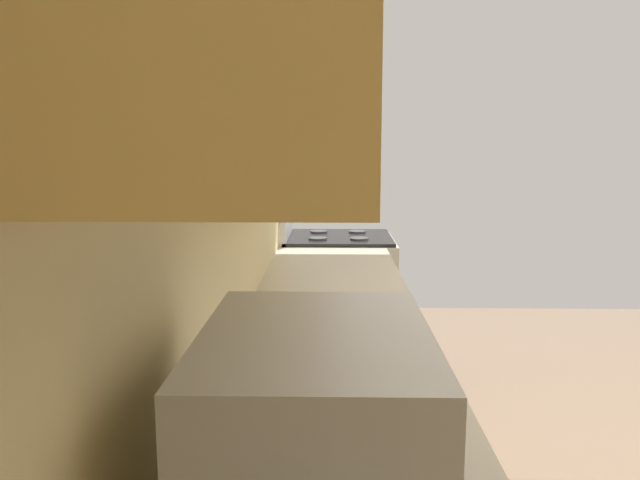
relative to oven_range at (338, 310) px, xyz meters
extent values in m
cube|color=beige|center=(-1.70, 0.40, 0.80)|extent=(4.48, 0.12, 2.57)
cube|color=#B6AE9A|center=(-2.09, 0.04, 0.44)|extent=(3.56, 0.62, 0.02)
cube|color=#332819|center=(-1.65, -0.26, -0.03)|extent=(0.01, 0.01, 0.84)
cube|color=#332819|center=(-1.21, -0.26, -0.03)|extent=(0.01, 0.01, 0.84)
cube|color=#332819|center=(-0.77, -0.26, -0.03)|extent=(0.01, 0.01, 0.84)
cube|color=#E6C578|center=(-2.09, 0.18, 1.35)|extent=(2.43, 0.33, 0.73)
cube|color=#B7BABF|center=(0.00, 0.00, -0.02)|extent=(0.64, 0.68, 0.93)
cube|color=black|center=(0.00, -0.35, -0.06)|extent=(0.50, 0.01, 0.51)
cube|color=black|center=(0.00, 0.00, 0.46)|extent=(0.61, 0.64, 0.02)
cube|color=#B7BABF|center=(0.00, 0.32, 0.54)|extent=(0.61, 0.04, 0.18)
cylinder|color=#38383D|center=(-0.14, -0.12, 0.47)|extent=(0.11, 0.11, 0.01)
cylinder|color=#38383D|center=(0.14, -0.12, 0.47)|extent=(0.11, 0.11, 0.01)
cylinder|color=#38383D|center=(-0.14, 0.12, 0.47)|extent=(0.11, 0.11, 0.01)
cylinder|color=#38383D|center=(0.14, 0.12, 0.47)|extent=(0.11, 0.11, 0.01)
cube|color=#B7BABF|center=(-2.75, 0.06, 0.60)|extent=(0.48, 0.35, 0.29)
cube|color=black|center=(-2.80, -0.12, 0.60)|extent=(0.30, 0.01, 0.21)
cube|color=#2D2D33|center=(-2.57, -0.12, 0.60)|extent=(0.09, 0.01, 0.21)
cylinder|color=#4C8CBF|center=(-1.99, -0.02, 0.48)|extent=(0.17, 0.17, 0.06)
cylinder|color=#4982C1|center=(-1.99, -0.02, 0.49)|extent=(0.14, 0.14, 0.03)
camera|label=1|loc=(-3.63, 0.04, 1.02)|focal=33.66mm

